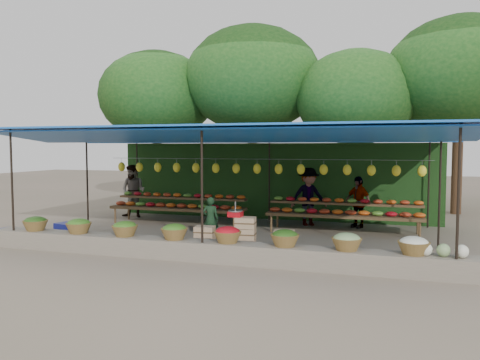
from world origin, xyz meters
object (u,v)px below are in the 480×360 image
(crate_counter, at_px, (244,237))
(blue_crate_front, at_px, (11,234))
(vendor_seated, at_px, (210,219))
(blue_crate_back, at_px, (66,229))
(weighing_scale, at_px, (235,213))

(crate_counter, relative_size, blue_crate_front, 4.70)
(crate_counter, bearing_deg, vendor_seated, 146.24)
(blue_crate_back, bearing_deg, weighing_scale, 12.34)
(crate_counter, height_order, weighing_scale, weighing_scale)
(crate_counter, distance_m, vendor_seated, 1.36)
(crate_counter, relative_size, weighing_scale, 6.80)
(blue_crate_back, bearing_deg, vendor_seated, 22.22)
(weighing_scale, distance_m, vendor_seated, 1.20)
(crate_counter, distance_m, blue_crate_front, 6.07)
(blue_crate_front, bearing_deg, vendor_seated, 22.69)
(weighing_scale, bearing_deg, vendor_seated, 140.40)
(crate_counter, height_order, blue_crate_back, crate_counter)
(vendor_seated, distance_m, blue_crate_back, 4.00)
(crate_counter, relative_size, blue_crate_back, 4.24)
(weighing_scale, bearing_deg, blue_crate_back, 176.32)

